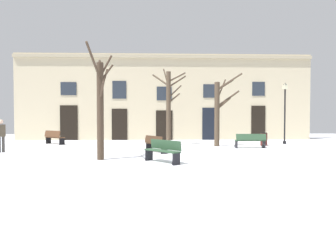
# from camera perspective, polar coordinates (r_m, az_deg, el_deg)

# --- Properties ---
(ground_plane) EXTENTS (37.66, 37.66, 0.00)m
(ground_plane) POSITION_cam_1_polar(r_m,az_deg,el_deg) (12.86, 0.31, -6.33)
(ground_plane) COLOR white
(building_facade) EXTENTS (23.54, 0.60, 6.84)m
(building_facade) POSITION_cam_1_polar(r_m,az_deg,el_deg) (23.47, -0.72, 5.77)
(building_facade) COLOR beige
(building_facade) RESTS_ON ground
(tree_left_of_center) EXTENTS (2.30, 1.50, 5.00)m
(tree_left_of_center) POSITION_cam_1_polar(r_m,az_deg,el_deg) (18.81, 0.19, 4.36)
(tree_left_of_center) COLOR #4C3D2D
(tree_left_of_center) RESTS_ON ground
(tree_foreground) EXTENTS (0.75, 2.34, 4.65)m
(tree_foreground) POSITION_cam_1_polar(r_m,az_deg,el_deg) (12.68, -13.05, 4.03)
(tree_foreground) COLOR #423326
(tree_foreground) RESTS_ON ground
(tree_right_of_center) EXTENTS (1.67, 1.24, 4.50)m
(tree_right_of_center) POSITION_cam_1_polar(r_m,az_deg,el_deg) (18.47, 9.83, 3.00)
(tree_right_of_center) COLOR #4C3D2D
(tree_right_of_center) RESTS_ON ground
(streetlamp) EXTENTS (0.30, 0.30, 4.12)m
(streetlamp) POSITION_cam_1_polar(r_m,az_deg,el_deg) (21.18, 21.84, 3.49)
(streetlamp) COLOR black
(streetlamp) RESTS_ON ground
(litter_bin) EXTENTS (0.46, 0.46, 0.82)m
(litter_bin) POSITION_cam_1_polar(r_m,az_deg,el_deg) (19.58, 18.19, -2.44)
(litter_bin) COLOR #4C1E19
(litter_bin) RESTS_ON ground
(bench_by_litter_bin) EXTENTS (1.23, 1.54, 0.86)m
(bench_by_litter_bin) POSITION_cam_1_polar(r_m,az_deg,el_deg) (14.96, -2.44, -3.48)
(bench_by_litter_bin) COLOR #3D2819
(bench_by_litter_bin) RESTS_ON ground
(bench_facing_shops) EXTENTS (1.80, 0.49, 0.85)m
(bench_facing_shops) POSITION_cam_1_polar(r_m,az_deg,el_deg) (17.74, 15.78, -2.73)
(bench_facing_shops) COLOR #2D4C33
(bench_facing_shops) RESTS_ON ground
(bench_near_lamp) EXTENTS (1.46, 1.57, 0.89)m
(bench_near_lamp) POSITION_cam_1_polar(r_m,az_deg,el_deg) (11.66, -0.99, -4.80)
(bench_near_lamp) COLOR #2D4C33
(bench_near_lamp) RESTS_ON ground
(bench_near_center_tree) EXTENTS (1.58, 1.34, 0.92)m
(bench_near_center_tree) POSITION_cam_1_polar(r_m,az_deg,el_deg) (20.93, -21.32, -2.04)
(bench_near_center_tree) COLOR #51331E
(bench_near_center_tree) RESTS_ON ground
(person_near_bench) EXTENTS (0.44, 0.40, 1.68)m
(person_near_bench) POSITION_cam_1_polar(r_m,az_deg,el_deg) (17.24, -29.77, -1.40)
(person_near_bench) COLOR #403D3A
(person_near_bench) RESTS_ON ground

